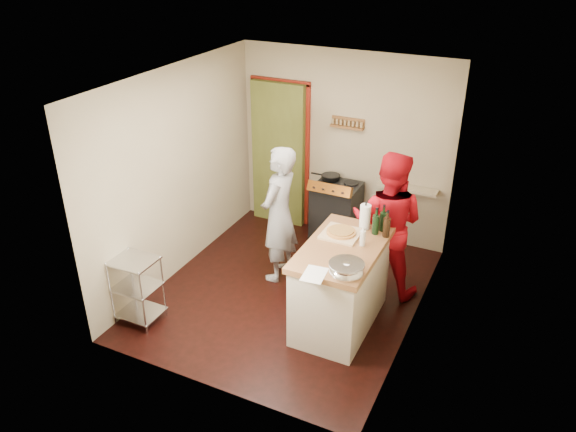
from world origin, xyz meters
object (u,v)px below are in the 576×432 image
object	(u,v)px
wire_shelving	(137,287)
person_stripe	(279,215)
island	(341,284)
stove	(336,212)
person_red	(387,224)

from	to	relation	value
wire_shelving	person_stripe	bearing A→B (deg)	55.91
island	person_stripe	size ratio (longest dim) A/B	0.83
stove	island	bearing A→B (deg)	-67.08
stove	person_red	distance (m)	1.35
wire_shelving	island	bearing A→B (deg)	24.09
wire_shelving	person_red	world-z (taller)	person_red
island	person_red	xyz separation A→B (m)	(0.23, 0.86, 0.37)
island	stove	bearing A→B (deg)	112.92
stove	person_stripe	distance (m)	1.24
wire_shelving	island	xyz separation A→B (m)	(2.05, 0.92, 0.08)
island	person_stripe	distance (m)	1.24
island	person_stripe	bearing A→B (deg)	150.86
stove	wire_shelving	bearing A→B (deg)	-116.85
wire_shelving	island	world-z (taller)	island
wire_shelving	island	distance (m)	2.25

